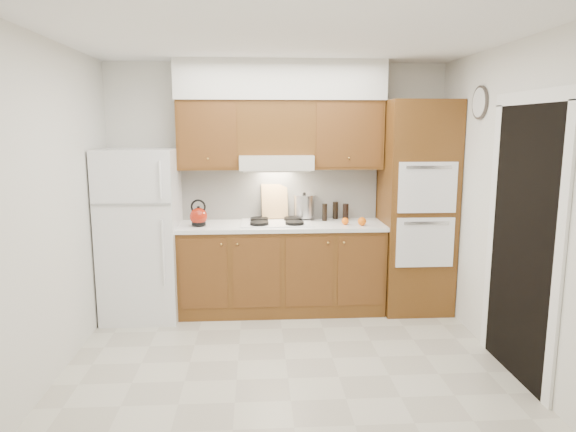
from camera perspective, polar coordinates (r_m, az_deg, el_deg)
The scene contains 26 objects.
floor at distance 4.49m, azimuth -0.27°, elevation -15.63°, with size 3.60×3.60×0.00m, color beige.
ceiling at distance 4.11m, azimuth -0.30°, elevation 19.19°, with size 3.60×3.60×0.00m, color white.
wall_back at distance 5.59m, azimuth -1.15°, elevation 3.36°, with size 3.60×0.02×2.60m, color silver.
wall_left at distance 4.39m, azimuth -24.45°, elevation 0.67°, with size 0.02×3.00×2.60m, color silver.
wall_right at distance 4.57m, azimuth 22.86°, elevation 1.12°, with size 0.02×3.00×2.60m, color silver.
fridge at distance 5.43m, azimuth -15.97°, elevation -1.93°, with size 0.75×0.72×1.72m, color white.
base_cabinets at distance 5.46m, azimuth -0.73°, elevation -5.90°, with size 2.11×0.60×0.90m, color brown.
countertop at distance 5.34m, azimuth -0.73°, elevation -1.07°, with size 2.13×0.62×0.04m, color white.
backsplash at distance 5.59m, azimuth -0.89°, elevation 2.53°, with size 2.11×0.03×0.56m, color white.
oven_cabinet at distance 5.55m, azimuth 14.03°, elevation 0.93°, with size 0.70×0.65×2.20m, color brown.
upper_cab_left at distance 5.41m, azimuth -8.79°, elevation 8.87°, with size 0.63×0.33×0.70m, color brown.
upper_cab_right at distance 5.47m, azimuth 6.50°, elevation 8.93°, with size 0.73×0.33×0.70m, color brown.
range_hood at distance 5.34m, azimuth -1.33°, elevation 6.02°, with size 0.75×0.45×0.15m, color silver.
upper_cab_over_hood at distance 5.39m, azimuth -1.37°, elevation 9.77°, with size 0.75×0.33×0.55m, color brown.
soffit at distance 5.39m, azimuth -0.84°, elevation 14.83°, with size 2.13×0.36×0.40m, color silver.
cooktop at distance 5.35m, azimuth -1.28°, elevation -0.76°, with size 0.74×0.50×0.01m, color white.
doorway at distance 4.31m, azimuth 24.54°, elevation -2.90°, with size 0.02×0.90×2.10m, color black.
wall_clock at distance 5.02m, azimuth 20.56°, elevation 11.72°, with size 0.30×0.30×0.02m, color #3F3833.
kettle at distance 5.27m, azimuth -9.91°, elevation -0.05°, with size 0.18×0.18×0.18m, color maroon.
cutting_board at distance 5.54m, azimuth -1.50°, elevation 1.64°, with size 0.28×0.02×0.37m, color tan.
stock_pot at distance 5.54m, azimuth 1.80°, elevation 1.07°, with size 0.22×0.22×0.23m, color #BCBDC1.
condiment_a at distance 5.50m, azimuth 4.10°, elevation 0.42°, with size 0.05×0.05×0.18m, color black.
condiment_b at distance 5.64m, azimuth 5.29°, elevation 0.63°, with size 0.06×0.06×0.19m, color black.
condiment_c at distance 5.57m, azimuth 6.42°, elevation 0.46°, with size 0.06×0.06×0.18m, color black.
orange_near at distance 5.28m, azimuth 8.23°, elevation -0.60°, with size 0.09×0.09×0.09m, color #F1550C.
orange_far at distance 5.31m, azimuth 6.37°, elevation -0.57°, with size 0.07×0.07×0.07m, color #FE640D.
Camera 1 is at (-0.23, -4.05, 1.94)m, focal length 32.00 mm.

